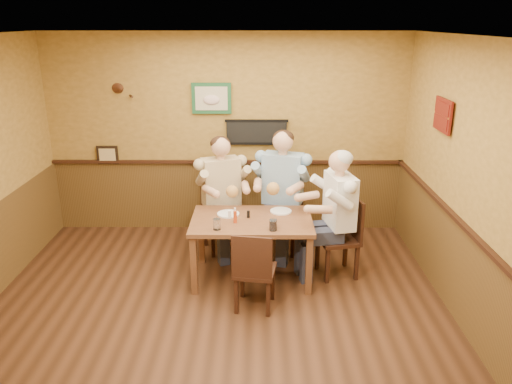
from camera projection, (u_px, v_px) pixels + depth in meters
room at (226, 159)px, 4.71m from camera, size 5.02×5.03×2.81m
dining_table at (252, 226)px, 5.81m from camera, size 1.40×0.90×0.75m
chair_back_left at (222, 215)px, 6.59m from camera, size 0.58×0.58×0.98m
chair_back_right at (282, 214)px, 6.57m from camera, size 0.59×0.59×1.03m
chair_right_end at (338, 237)px, 5.93m from camera, size 0.53×0.53×0.97m
chair_near_side at (255, 269)px, 5.26m from camera, size 0.48×0.48×0.90m
diner_tan_shirt at (221, 200)px, 6.52m from camera, size 0.83×0.83×1.40m
diner_blue_polo at (282, 198)px, 6.49m from camera, size 0.84×0.84×1.47m
diner_white_elder at (339, 221)px, 5.86m from camera, size 0.76×0.76×1.39m
water_glass_left at (217, 224)px, 5.47m from camera, size 0.10×0.10×0.13m
water_glass_mid at (273, 225)px, 5.45m from camera, size 0.11×0.11×0.13m
cola_tumbler at (274, 224)px, 5.51m from camera, size 0.09×0.09×0.10m
hot_sauce_bottle at (235, 216)px, 5.65m from camera, size 0.05×0.05×0.16m
salt_shaker at (230, 214)px, 5.79m from camera, size 0.04×0.04×0.09m
pepper_shaker at (248, 214)px, 5.80m from camera, size 0.04×0.04×0.09m
plate_far_left at (228, 214)px, 5.91m from camera, size 0.32×0.32×0.02m
plate_far_right at (281, 211)px, 5.99m from camera, size 0.33×0.33×0.02m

